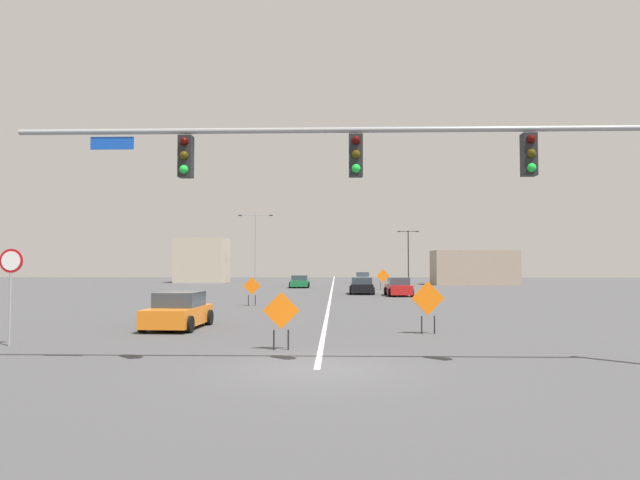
% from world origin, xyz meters
% --- Properties ---
extents(ground, '(189.30, 189.30, 0.00)m').
position_xyz_m(ground, '(0.00, 0.00, 0.00)').
color(ground, '#444447').
extents(road_centre_stripe, '(0.16, 105.17, 0.01)m').
position_xyz_m(road_centre_stripe, '(0.00, 52.58, 0.00)').
color(road_centre_stripe, white).
rests_on(road_centre_stripe, ground).
extents(traffic_signal_assembly, '(17.13, 0.44, 6.34)m').
position_xyz_m(traffic_signal_assembly, '(2.99, -0.02, 4.97)').
color(traffic_signal_assembly, gray).
rests_on(traffic_signal_assembly, ground).
extents(stop_sign, '(0.76, 0.07, 3.07)m').
position_xyz_m(stop_sign, '(-9.84, 3.62, 2.15)').
color(stop_sign, gray).
rests_on(stop_sign, ground).
extents(street_lamp_far_left, '(4.73, 0.24, 9.44)m').
position_xyz_m(street_lamp_far_left, '(-10.69, 62.44, 5.59)').
color(street_lamp_far_left, gray).
rests_on(street_lamp_far_left, ground).
extents(street_lamp_near_left, '(3.10, 0.24, 7.52)m').
position_xyz_m(street_lamp_near_left, '(11.02, 68.35, 4.46)').
color(street_lamp_near_left, black).
rests_on(street_lamp_near_left, ground).
extents(construction_sign_right_shoulder, '(1.34, 0.35, 2.09)m').
position_xyz_m(construction_sign_right_shoulder, '(5.16, 42.58, 1.32)').
color(construction_sign_right_shoulder, orange).
rests_on(construction_sign_right_shoulder, ground).
extents(construction_sign_median_far, '(1.25, 0.24, 1.95)m').
position_xyz_m(construction_sign_median_far, '(3.87, 7.04, 1.22)').
color(construction_sign_median_far, orange).
rests_on(construction_sign_median_far, ground).
extents(construction_sign_right_lane, '(1.08, 0.17, 1.77)m').
position_xyz_m(construction_sign_right_lane, '(-4.77, 20.72, 1.11)').
color(construction_sign_right_lane, orange).
rests_on(construction_sign_right_lane, ground).
extents(construction_sign_median_near, '(1.11, 0.13, 1.74)m').
position_xyz_m(construction_sign_median_near, '(-1.19, 3.08, 1.09)').
color(construction_sign_median_near, orange).
rests_on(construction_sign_median_near, ground).
extents(car_green_distant, '(2.21, 4.31, 1.35)m').
position_xyz_m(car_green_distant, '(-3.59, 47.51, 0.62)').
color(car_green_distant, '#196B38').
rests_on(car_green_distant, ground).
extents(car_white_passing, '(2.27, 4.41, 1.48)m').
position_xyz_m(car_white_passing, '(4.03, 62.29, 0.68)').
color(car_white_passing, white).
rests_on(car_white_passing, ground).
extents(car_orange_approaching, '(2.17, 3.97, 1.46)m').
position_xyz_m(car_orange_approaching, '(-5.89, 8.57, 0.67)').
color(car_orange_approaching, orange).
rests_on(car_orange_approaching, ground).
extents(car_black_mid, '(2.20, 3.92, 1.44)m').
position_xyz_m(car_black_mid, '(2.65, 34.50, 0.67)').
color(car_black_mid, black).
rests_on(car_black_mid, ground).
extents(car_red_near, '(2.07, 4.21, 1.50)m').
position_xyz_m(car_red_near, '(5.51, 31.75, 0.68)').
color(car_red_near, red).
rests_on(car_red_near, ground).
extents(roadside_building_west, '(6.64, 6.32, 6.19)m').
position_xyz_m(roadside_building_west, '(-18.42, 64.06, 3.10)').
color(roadside_building_west, '#B2A893').
rests_on(roadside_building_west, ground).
extents(roadside_building_east, '(10.18, 5.05, 4.29)m').
position_xyz_m(roadside_building_east, '(17.68, 56.56, 2.14)').
color(roadside_building_east, gray).
rests_on(roadside_building_east, ground).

